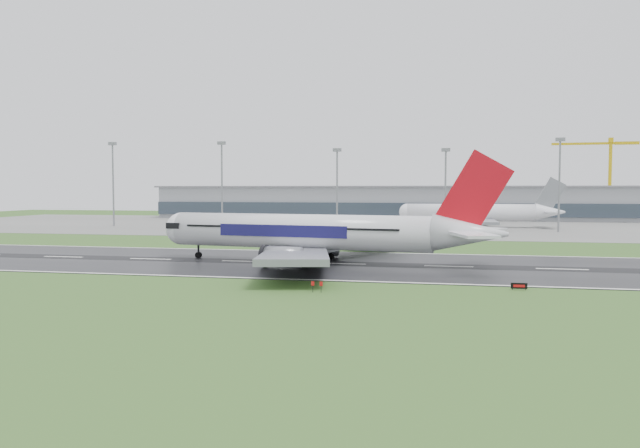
# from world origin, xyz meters

# --- Properties ---
(ground) EXTENTS (520.00, 520.00, 0.00)m
(ground) POSITION_xyz_m (0.00, 0.00, 0.00)
(ground) COLOR #2D541E
(ground) RESTS_ON ground
(runway) EXTENTS (400.00, 45.00, 0.10)m
(runway) POSITION_xyz_m (0.00, 0.00, 0.05)
(runway) COLOR black
(runway) RESTS_ON ground
(apron) EXTENTS (400.00, 130.00, 0.08)m
(apron) POSITION_xyz_m (0.00, 125.00, 0.04)
(apron) COLOR slate
(apron) RESTS_ON ground
(terminal) EXTENTS (240.00, 36.00, 15.00)m
(terminal) POSITION_xyz_m (0.00, 185.00, 7.50)
(terminal) COLOR gray
(terminal) RESTS_ON ground
(main_airliner) EXTENTS (77.61, 74.81, 20.42)m
(main_airliner) POSITION_xyz_m (-4.02, 0.17, 10.31)
(main_airliner) COLOR silver
(main_airliner) RESTS_ON runway
(parked_airliner) EXTENTS (62.42, 58.29, 17.93)m
(parked_airliner) POSITION_xyz_m (30.61, 121.16, 9.04)
(parked_airliner) COLOR white
(parked_airliner) RESTS_ON apron
(tower_crane) EXTENTS (39.07, 2.77, 38.99)m
(tower_crane) POSITION_xyz_m (95.20, 200.00, 19.49)
(tower_crane) COLOR gold
(tower_crane) RESTS_ON ground
(runway_sign) EXTENTS (2.31, 0.61, 1.04)m
(runway_sign) POSITION_xyz_m (29.87, -24.90, 0.52)
(runway_sign) COLOR black
(runway_sign) RESTS_ON ground
(floodmast_0) EXTENTS (0.64, 0.64, 31.04)m
(floodmast_0) POSITION_xyz_m (-105.89, 100.00, 15.52)
(floodmast_0) COLOR gray
(floodmast_0) RESTS_ON ground
(floodmast_1) EXTENTS (0.64, 0.64, 30.61)m
(floodmast_1) POSITION_xyz_m (-61.91, 100.00, 15.31)
(floodmast_1) COLOR gray
(floodmast_1) RESTS_ON ground
(floodmast_2) EXTENTS (0.64, 0.64, 27.57)m
(floodmast_2) POSITION_xyz_m (-18.80, 100.00, 13.78)
(floodmast_2) COLOR gray
(floodmast_2) RESTS_ON ground
(floodmast_3) EXTENTS (0.64, 0.64, 27.13)m
(floodmast_3) POSITION_xyz_m (18.92, 100.00, 13.57)
(floodmast_3) COLOR gray
(floodmast_3) RESTS_ON ground
(floodmast_4) EXTENTS (0.64, 0.64, 30.08)m
(floodmast_4) POSITION_xyz_m (55.85, 100.00, 15.04)
(floodmast_4) COLOR gray
(floodmast_4) RESTS_ON ground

